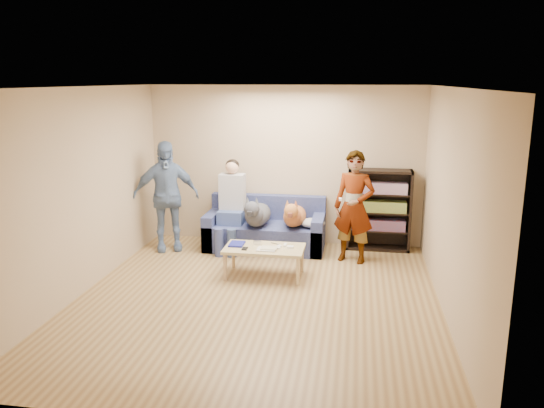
% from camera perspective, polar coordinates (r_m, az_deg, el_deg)
% --- Properties ---
extents(ground, '(5.00, 5.00, 0.00)m').
position_cam_1_polar(ground, '(6.73, -1.66, -10.24)').
color(ground, olive).
rests_on(ground, ground).
extents(ceiling, '(5.00, 5.00, 0.00)m').
position_cam_1_polar(ceiling, '(6.17, -1.82, 12.47)').
color(ceiling, white).
rests_on(ceiling, ground).
extents(wall_back, '(4.50, 0.00, 4.50)m').
position_cam_1_polar(wall_back, '(8.75, 1.36, 4.17)').
color(wall_back, tan).
rests_on(wall_back, ground).
extents(wall_front, '(4.50, 0.00, 4.50)m').
position_cam_1_polar(wall_front, '(4.00, -8.56, -7.18)').
color(wall_front, tan).
rests_on(wall_front, ground).
extents(wall_left, '(0.00, 5.00, 5.00)m').
position_cam_1_polar(wall_left, '(7.10, -19.88, 1.22)').
color(wall_left, tan).
rests_on(wall_left, ground).
extents(wall_right, '(0.00, 5.00, 5.00)m').
position_cam_1_polar(wall_right, '(6.31, 18.76, -0.13)').
color(wall_right, tan).
rests_on(wall_right, ground).
extents(blanket, '(0.40, 0.34, 0.14)m').
position_cam_1_polar(blanket, '(8.31, 4.36, -2.04)').
color(blanket, '#A3A3A8').
rests_on(blanket, sofa).
extents(person_standing_right, '(0.70, 0.56, 1.68)m').
position_cam_1_polar(person_standing_right, '(7.94, 8.82, -0.33)').
color(person_standing_right, gray).
rests_on(person_standing_right, ground).
extents(person_standing_left, '(1.12, 0.80, 1.76)m').
position_cam_1_polar(person_standing_left, '(8.56, -11.34, 0.84)').
color(person_standing_left, '#6F90B2').
rests_on(person_standing_left, ground).
extents(held_controller, '(0.04, 0.12, 0.03)m').
position_cam_1_polar(held_controller, '(7.71, 7.36, 0.51)').
color(held_controller, white).
rests_on(held_controller, person_standing_right).
extents(notebook_blue, '(0.20, 0.26, 0.03)m').
position_cam_1_polar(notebook_blue, '(7.47, -3.80, -4.31)').
color(notebook_blue, navy).
rests_on(notebook_blue, coffee_table).
extents(papers, '(0.26, 0.20, 0.02)m').
position_cam_1_polar(papers, '(7.25, -0.58, -4.88)').
color(papers, silver).
rests_on(papers, coffee_table).
extents(magazine, '(0.22, 0.17, 0.01)m').
position_cam_1_polar(magazine, '(7.26, -0.32, -4.74)').
color(magazine, '#C1BA9A').
rests_on(magazine, coffee_table).
extents(camera_silver, '(0.11, 0.06, 0.05)m').
position_cam_1_polar(camera_silver, '(7.48, -1.59, -4.17)').
color(camera_silver, silver).
rests_on(camera_silver, coffee_table).
extents(controller_a, '(0.04, 0.13, 0.03)m').
position_cam_1_polar(controller_a, '(7.40, 1.44, -4.44)').
color(controller_a, white).
rests_on(controller_a, coffee_table).
extents(controller_b, '(0.09, 0.06, 0.03)m').
position_cam_1_polar(controller_b, '(7.31, 1.98, -4.66)').
color(controller_b, white).
rests_on(controller_b, coffee_table).
extents(headphone_cup_a, '(0.07, 0.07, 0.02)m').
position_cam_1_polar(headphone_cup_a, '(7.30, 0.69, -4.73)').
color(headphone_cup_a, white).
rests_on(headphone_cup_a, coffee_table).
extents(headphone_cup_b, '(0.07, 0.07, 0.02)m').
position_cam_1_polar(headphone_cup_b, '(7.37, 0.78, -4.54)').
color(headphone_cup_b, silver).
rests_on(headphone_cup_b, coffee_table).
extents(pen_orange, '(0.13, 0.06, 0.01)m').
position_cam_1_polar(pen_orange, '(7.20, -1.22, -5.03)').
color(pen_orange, '#D1591D').
rests_on(pen_orange, coffee_table).
extents(pen_black, '(0.13, 0.08, 0.01)m').
position_cam_1_polar(pen_black, '(7.50, 0.31, -4.28)').
color(pen_black, black).
rests_on(pen_black, coffee_table).
extents(wallet, '(0.07, 0.12, 0.02)m').
position_cam_1_polar(wallet, '(7.28, -2.95, -4.81)').
color(wallet, black).
rests_on(wallet, coffee_table).
extents(sofa, '(1.90, 0.85, 0.82)m').
position_cam_1_polar(sofa, '(8.62, -0.69, -2.92)').
color(sofa, '#515B93').
rests_on(sofa, ground).
extents(person_seated, '(0.40, 0.73, 1.47)m').
position_cam_1_polar(person_seated, '(8.48, -4.42, 0.21)').
color(person_seated, '#46509A').
rests_on(person_seated, sofa).
extents(dog_gray, '(0.39, 1.24, 0.56)m').
position_cam_1_polar(dog_gray, '(8.31, -1.64, -1.10)').
color(dog_gray, '#45484E').
rests_on(dog_gray, sofa).
extents(dog_tan, '(0.36, 1.14, 0.52)m').
position_cam_1_polar(dog_tan, '(8.29, 2.39, -1.24)').
color(dog_tan, '#B26136').
rests_on(dog_tan, sofa).
extents(coffee_table, '(1.10, 0.60, 0.42)m').
position_cam_1_polar(coffee_table, '(7.37, -0.84, -5.02)').
color(coffee_table, tan).
rests_on(coffee_table, ground).
extents(bookshelf, '(1.00, 0.34, 1.30)m').
position_cam_1_polar(bookshelf, '(8.64, 11.42, -0.42)').
color(bookshelf, black).
rests_on(bookshelf, ground).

